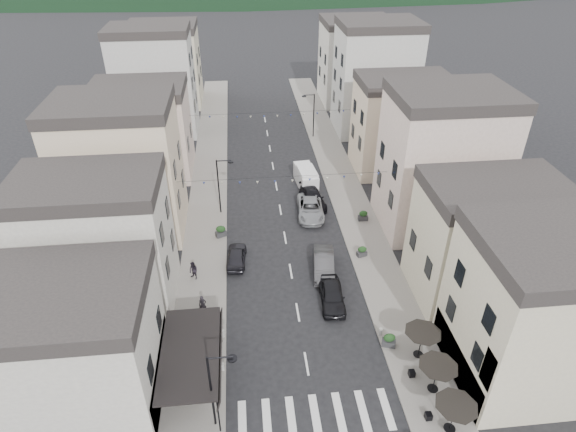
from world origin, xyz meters
name	(u,v)px	position (x,y,z in m)	size (l,w,h in m)	color
sidewalk_left	(209,185)	(-7.50, 32.00, 0.06)	(4.00, 76.00, 0.12)	slate
sidewalk_right	(340,178)	(7.50, 32.00, 0.06)	(4.00, 76.00, 0.12)	slate
boutique_building	(53,354)	(-15.50, 5.00, 4.00)	(12.00, 8.00, 8.00)	#B4AFA5
bistro_building	(543,316)	(14.50, 4.00, 5.00)	(10.00, 8.00, 10.00)	#C0B699
boutique_awning	(194,353)	(-7.25, 5.00, 3.11)	(3.77, 7.50, 3.28)	black
buildings_row_left	(144,117)	(-14.50, 37.75, 6.12)	(10.20, 54.16, 14.00)	#B4AFA5
buildings_row_right	(395,110)	(14.50, 36.59, 6.32)	(10.20, 54.16, 14.50)	#C0B699
cafe_terrace	(438,369)	(7.70, 2.80, 2.36)	(2.50, 8.10, 2.53)	black
streetlamp_left_near	(215,385)	(-5.82, 2.00, 3.70)	(1.70, 0.56, 6.00)	black
streetlamp_left_far	(221,181)	(-5.82, 26.00, 3.70)	(1.70, 0.56, 6.00)	black
streetlamp_right_far	(312,111)	(5.82, 44.00, 3.70)	(1.70, 0.56, 6.00)	black
bollards	(308,365)	(0.00, 5.50, 0.42)	(11.66, 10.26, 0.60)	gray
bunting_near	(284,180)	(0.00, 22.00, 5.65)	(19.00, 0.28, 0.62)	black
bunting_far	(271,115)	(0.00, 38.00, 5.65)	(19.00, 0.28, 0.62)	black
parked_car_a	(332,295)	(2.80, 11.79, 0.77)	(1.83, 4.54, 1.55)	black
parked_car_b	(324,264)	(2.80, 15.72, 0.79)	(1.68, 4.81, 1.58)	#353537
parked_car_c	(310,208)	(2.95, 24.73, 0.78)	(2.59, 5.61, 1.56)	gray
parked_car_d	(313,198)	(3.48, 26.78, 0.74)	(2.08, 5.12, 1.49)	black
parked_car_e	(236,256)	(-4.60, 17.71, 0.69)	(1.62, 4.03, 1.37)	black
delivery_van	(306,177)	(3.32, 30.79, 1.09)	(2.32, 4.82, 2.23)	white
pedestrian_a	(203,305)	(-7.23, 11.60, 0.92)	(0.58, 0.38, 1.60)	black
pedestrian_b	(193,271)	(-8.17, 15.75, 0.95)	(0.81, 0.63, 1.66)	black
planter_la	(194,368)	(-7.57, 5.90, 0.64)	(0.97, 0.57, 1.07)	#303032
planter_lb	(221,231)	(-6.00, 21.72, 0.67)	(1.14, 0.90, 1.13)	#2F3032
planter_ra	(389,340)	(6.00, 6.92, 0.65)	(1.09, 0.82, 1.08)	#2F2F32
planter_rb	(362,251)	(6.53, 17.36, 0.60)	(0.99, 0.72, 0.99)	#2F2F32
planter_rc	(363,216)	(7.98, 23.06, 0.63)	(0.95, 0.53, 1.06)	#29292B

